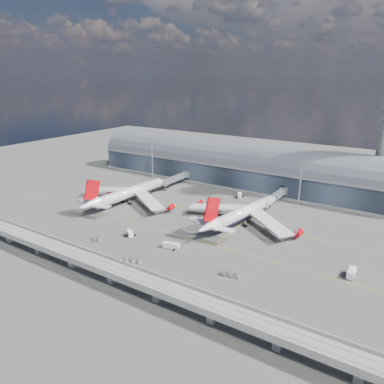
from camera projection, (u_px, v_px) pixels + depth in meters
The scene contains 19 objects.
ground at pixel (162, 221), 183.72m from camera, with size 500.00×500.00×0.00m, color #474744.
taxi_lines at pixel (187, 208), 201.36m from camera, with size 200.00×80.12×0.01m.
terminal at pixel (235, 166), 242.53m from camera, with size 200.00×30.00×28.00m.
guideway at pixel (71, 254), 138.20m from camera, with size 220.00×8.50×7.20m.
floodlight_mast_left at pixel (152, 160), 249.46m from camera, with size 3.00×0.70×25.70m.
floodlight_mast_right at pixel (300, 183), 197.50m from camera, with size 3.00×0.70×25.70m.
airliner_left at pixel (127, 193), 207.09m from camera, with size 61.68×64.80×19.75m.
airliner_right at pixel (242, 214), 178.50m from camera, with size 60.09×62.86×19.99m.
jet_bridge_left at pixel (177, 178), 239.35m from camera, with size 4.40×28.00×7.25m.
jet_bridge_right at pixel (275, 196), 203.05m from camera, with size 4.40×32.00×7.25m.
service_truck_0 at pixel (91, 192), 221.89m from camera, with size 3.25×7.95×3.22m.
service_truck_1 at pixel (130, 234), 165.61m from camera, with size 5.04×4.40×2.69m.
service_truck_2 at pixel (171, 246), 154.22m from camera, with size 7.24×3.96×2.52m.
service_truck_3 at pixel (352, 273), 132.55m from camera, with size 2.66×6.26×3.01m.
service_truck_4 at pixel (212, 203), 203.46m from camera, with size 3.65×5.58×2.98m.
service_truck_5 at pixel (240, 195), 217.15m from camera, with size 4.45×6.01×2.73m.
cargo_train_0 at pixel (97, 239), 161.28m from camera, with size 5.17×2.68×1.68m.
cargo_train_1 at pixel (129, 260), 142.85m from camera, with size 9.93×5.73×1.70m.
cargo_train_2 at pixel (231, 275), 132.96m from camera, with size 7.41×2.74×1.62m.
Camera 1 is at (105.44, -135.07, 69.31)m, focal length 35.00 mm.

